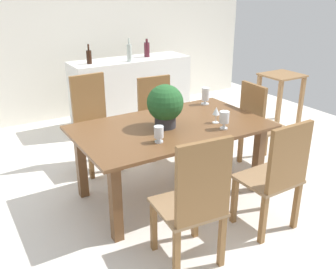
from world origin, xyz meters
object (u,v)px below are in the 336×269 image
Objects in this scene: chair_far_left at (93,118)px; chair_near_left at (195,200)px; kitchen_counter at (131,92)px; chair_foot_end at (258,122)px; chair_near_right at (278,173)px; wine_bottle_amber at (89,57)px; wine_glass at (216,111)px; crystal_vase_center_near at (205,95)px; flower_centerpiece at (165,105)px; crystal_vase_left at (224,118)px; wine_bottle_green at (129,52)px; side_table at (281,89)px; dining_table at (171,136)px; crystal_vase_right at (159,133)px; wine_bottle_clear at (147,49)px; chair_far_right at (158,111)px.

chair_near_left is at bearing -93.14° from chair_far_left.
chair_near_left is 3.23m from kitchen_counter.
kitchen_counter is (-0.57, 2.06, -0.05)m from chair_foot_end.
chair_near_right is 3.82× the size of wine_bottle_amber.
chair_near_right is at bearing -89.95° from wine_glass.
crystal_vase_center_near is at bearing 55.20° from chair_foot_end.
flower_centerpiece reaches higher than wine_glass.
wine_bottle_green reaches higher than crystal_vase_left.
crystal_vase_center_near is 0.11× the size of kitchen_counter.
chair_far_left reaches higher than side_table.
kitchen_counter is at bearing 85.52° from wine_glass.
wine_bottle_green is at bearing -102.34° from chair_near_left.
wine_glass is (-0.27, -0.53, 0.01)m from crystal_vase_center_near.
kitchen_counter is (1.01, 3.07, -0.09)m from chair_near_left.
kitchen_counter reaches higher than crystal_vase_center_near.
dining_table is 12.62× the size of crystal_vase_right.
kitchen_counter is at bearing 145.84° from side_table.
crystal_vase_left is at bearing -113.52° from crystal_vase_center_near.
side_table is (1.98, 1.00, -0.29)m from wine_glass.
chair_near_right reaches higher than crystal_vase_right.
wine_bottle_green reaches higher than side_table.
chair_foot_end is 3.80× the size of wine_bottle_clear.
wine_bottle_amber is at bearing 90.94° from dining_table.
dining_table is 10.70× the size of crystal_vase_left.
chair_far_left is at bearing 120.72° from crystal_vase_left.
kitchen_counter is at bearing 69.38° from crystal_vase_right.
chair_far_left reaches higher than kitchen_counter.
wine_bottle_green reaches higher than kitchen_counter.
chair_near_right reaches higher than dining_table.
chair_far_left is at bearing -176.18° from chair_far_right.
crystal_vase_right is 2.36m from wine_bottle_green.
crystal_vase_right is at bearing 176.47° from crystal_vase_left.
dining_table is at bearing -107.47° from chair_near_left.
chair_far_left is 1.45m from wine_glass.
crystal_vase_right is (-0.30, -0.29, 0.19)m from dining_table.
crystal_vase_center_near is at bearing -83.44° from wine_bottle_green.
wine_bottle_green is at bearing 96.56° from crystal_vase_center_near.
wine_bottle_clear reaches higher than chair_near_right.
flower_centerpiece is at bearing -153.10° from crystal_vase_center_near.
wine_bottle_green is at bearing -92.68° from chair_near_right.
wine_bottle_green is at bearing 41.84° from chair_far_left.
crystal_vase_left is 2.26m from wine_bottle_green.
chair_far_right reaches higher than crystal_vase_center_near.
flower_centerpiece is 2.40× the size of crystal_vase_left.
chair_far_left is at bearing 150.36° from crystal_vase_center_near.
dining_table is 4.46× the size of flower_centerpiece.
crystal_vase_left is (0.37, -0.33, 0.21)m from dining_table.
chair_near_left reaches higher than crystal_vase_left.
chair_far_right is 5.88× the size of wine_glass.
kitchen_counter reaches higher than chair_far_right.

